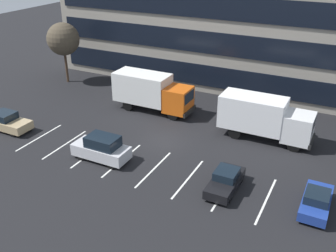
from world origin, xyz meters
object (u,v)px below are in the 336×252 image
box_truck_orange (151,91)px  suv_silver (102,148)px  sedan_tan (6,122)px  sedan_navy (316,201)px  box_truck_white (264,116)px  bare_tree (63,39)px  sedan_black (225,181)px

box_truck_orange → suv_silver: 10.11m
suv_silver → sedan_tan: size_ratio=0.99×
suv_silver → sedan_navy: (15.60, 0.97, -0.30)m
box_truck_orange → box_truck_white: size_ratio=1.01×
sedan_tan → bare_tree: bare_tree is taller
box_truck_orange → sedan_tan: bearing=-134.7°
sedan_navy → box_truck_orange: bearing=151.8°
box_truck_orange → sedan_black: 14.53m
box_truck_white → bare_tree: (-24.26, 3.86, 3.02)m
sedan_tan → sedan_navy: bearing=1.2°
box_truck_white → suv_silver: size_ratio=1.76×
sedan_navy → sedan_black: 5.84m
box_truck_orange → sedan_black: (10.95, -9.45, -1.39)m
box_truck_white → bare_tree: 24.75m
box_truck_orange → bare_tree: (-13.00, 2.92, 2.99)m
sedan_tan → bare_tree: bearing=106.0°
sedan_navy → sedan_tan: sedan_tan is taller
sedan_navy → suv_silver: bearing=-176.4°
sedan_tan → bare_tree: (-3.56, 12.46, 4.30)m
box_truck_white → suv_silver: 13.59m
sedan_navy → bare_tree: size_ratio=0.57×
suv_silver → sedan_black: suv_silver is taller
box_truck_orange → sedan_tan: box_truck_orange is taller
box_truck_white → sedan_tan: (-20.70, -8.60, -1.28)m
box_truck_orange → suv_silver: bearing=-83.3°
sedan_black → bare_tree: bearing=152.7°
box_truck_white → sedan_tan: box_truck_white is taller
sedan_tan → box_truck_orange: bearing=45.3°
box_truck_orange → sedan_navy: box_truck_orange is taller
suv_silver → sedan_navy: bearing=3.6°
suv_silver → sedan_navy: size_ratio=1.13×
box_truck_white → sedan_navy: box_truck_white is taller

